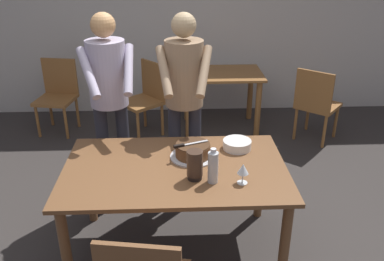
# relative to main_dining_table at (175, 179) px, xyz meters

# --- Properties ---
(ground_plane) EXTENTS (14.00, 14.00, 0.00)m
(ground_plane) POSITION_rel_main_dining_table_xyz_m (0.00, 0.00, -0.65)
(ground_plane) COLOR #383330
(back_wall) EXTENTS (10.00, 0.12, 2.70)m
(back_wall) POSITION_rel_main_dining_table_xyz_m (0.00, 3.03, 0.70)
(back_wall) COLOR silver
(back_wall) RESTS_ON ground_plane
(main_dining_table) EXTENTS (1.60, 0.99, 0.75)m
(main_dining_table) POSITION_rel_main_dining_table_xyz_m (0.00, 0.00, 0.00)
(main_dining_table) COLOR brown
(main_dining_table) RESTS_ON ground_plane
(cake_on_platter) EXTENTS (0.34, 0.34, 0.11)m
(cake_on_platter) POSITION_rel_main_dining_table_xyz_m (0.13, 0.14, 0.15)
(cake_on_platter) COLOR silver
(cake_on_platter) RESTS_ON main_dining_table
(cake_knife) EXTENTS (0.26, 0.12, 0.02)m
(cake_knife) POSITION_rel_main_dining_table_xyz_m (0.07, 0.12, 0.22)
(cake_knife) COLOR silver
(cake_knife) RESTS_ON cake_on_platter
(plate_stack) EXTENTS (0.22, 0.22, 0.07)m
(plate_stack) POSITION_rel_main_dining_table_xyz_m (0.48, 0.27, 0.14)
(plate_stack) COLOR white
(plate_stack) RESTS_ON main_dining_table
(wine_glass_near) EXTENTS (0.08, 0.08, 0.14)m
(wine_glass_near) POSITION_rel_main_dining_table_xyz_m (0.45, -0.23, 0.20)
(wine_glass_near) COLOR silver
(wine_glass_near) RESTS_ON main_dining_table
(water_bottle) EXTENTS (0.07, 0.07, 0.25)m
(water_bottle) POSITION_rel_main_dining_table_xyz_m (0.25, -0.21, 0.22)
(water_bottle) COLOR silver
(water_bottle) RESTS_ON main_dining_table
(hurricane_lamp) EXTENTS (0.11, 0.11, 0.21)m
(hurricane_lamp) POSITION_rel_main_dining_table_xyz_m (0.13, -0.16, 0.21)
(hurricane_lamp) COLOR black
(hurricane_lamp) RESTS_ON main_dining_table
(person_cutting_cake) EXTENTS (0.47, 0.56, 1.72)m
(person_cutting_cake) POSITION_rel_main_dining_table_xyz_m (0.09, 0.71, 0.43)
(person_cutting_cake) COLOR #2D2D38
(person_cutting_cake) RESTS_ON ground_plane
(person_standing_beside) EXTENTS (0.47, 0.58, 1.72)m
(person_standing_beside) POSITION_rel_main_dining_table_xyz_m (-0.55, 0.74, 0.43)
(person_standing_beside) COLOR #2D2D38
(person_standing_beside) RESTS_ON ground_plane
(background_table) EXTENTS (1.00, 0.70, 0.74)m
(background_table) POSITION_rel_main_dining_table_xyz_m (0.59, 2.33, -0.07)
(background_table) COLOR #9E6633
(background_table) RESTS_ON ground_plane
(background_chair_0) EXTENTS (0.62, 0.62, 0.90)m
(background_chair_0) POSITION_rel_main_dining_table_xyz_m (-0.35, 2.19, -0.16)
(background_chair_0) COLOR #9E6633
(background_chair_0) RESTS_ON ground_plane
(background_chair_1) EXTENTS (0.51, 0.51, 0.90)m
(background_chair_1) POSITION_rel_main_dining_table_xyz_m (-1.46, 2.35, -0.16)
(background_chair_1) COLOR #9E6633
(background_chair_1) RESTS_ON ground_plane
(background_chair_2) EXTENTS (0.62, 0.62, 0.90)m
(background_chair_2) POSITION_rel_main_dining_table_xyz_m (1.67, 1.89, -0.16)
(background_chair_2) COLOR #9E6633
(background_chair_2) RESTS_ON ground_plane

